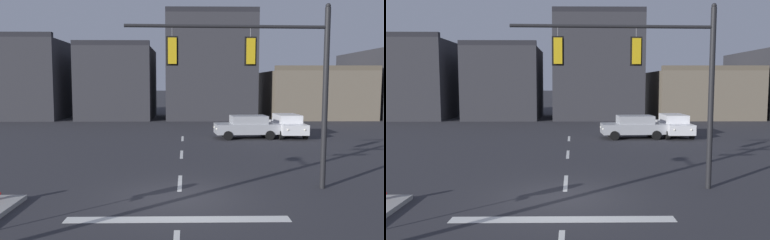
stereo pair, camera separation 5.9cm
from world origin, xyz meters
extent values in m
plane|color=#2B2B30|center=(0.00, 0.00, 0.00)|extent=(400.00, 400.00, 0.00)
cube|color=silver|center=(0.00, -2.00, 0.00)|extent=(6.40, 0.50, 0.01)
cube|color=silver|center=(0.00, 2.00, 0.00)|extent=(0.16, 2.40, 0.01)
cube|color=silver|center=(0.00, 8.00, 0.00)|extent=(0.16, 2.40, 0.01)
cube|color=silver|center=(0.00, 14.00, 0.00)|extent=(0.16, 2.40, 0.01)
cylinder|color=black|center=(5.27, 1.19, 3.27)|extent=(0.20, 0.20, 6.53)
cylinder|color=black|center=(1.69, 1.04, 5.84)|extent=(7.16, 0.42, 0.12)
sphere|color=black|center=(5.27, 1.19, 6.58)|extent=(0.18, 0.18, 0.18)
cylinder|color=#56565B|center=(2.52, 1.08, 5.60)|extent=(0.03, 0.03, 0.35)
cube|color=gold|center=(2.52, 1.08, 4.98)|extent=(0.31, 0.25, 0.90)
sphere|color=red|center=(2.51, 1.21, 5.26)|extent=(0.20, 0.20, 0.20)
sphere|color=#2D2314|center=(2.51, 1.21, 4.98)|extent=(0.20, 0.20, 0.20)
sphere|color=black|center=(2.51, 1.21, 4.69)|extent=(0.20, 0.20, 0.20)
cube|color=black|center=(2.52, 1.06, 4.98)|extent=(0.42, 0.05, 1.02)
cylinder|color=#56565B|center=(-0.24, 0.96, 5.60)|extent=(0.03, 0.03, 0.35)
cube|color=gold|center=(-0.24, 0.96, 4.98)|extent=(0.31, 0.25, 0.90)
sphere|color=red|center=(-0.24, 1.09, 5.26)|extent=(0.20, 0.20, 0.20)
sphere|color=#2D2314|center=(-0.24, 1.09, 4.98)|extent=(0.20, 0.20, 0.20)
sphere|color=black|center=(-0.24, 1.09, 4.69)|extent=(0.20, 0.20, 0.20)
cube|color=black|center=(-0.24, 0.94, 4.98)|extent=(0.42, 0.05, 1.02)
cube|color=silver|center=(7.63, 14.96, 0.70)|extent=(1.86, 4.42, 0.70)
cube|color=silver|center=(7.63, 15.11, 1.33)|extent=(1.63, 2.49, 0.56)
cube|color=#2D3842|center=(7.64, 14.34, 1.31)|extent=(1.52, 0.27, 0.47)
cube|color=#2D3842|center=(7.61, 16.28, 1.31)|extent=(1.52, 0.24, 0.46)
cylinder|color=black|center=(8.50, 13.52, 0.32)|extent=(0.23, 0.64, 0.64)
cylinder|color=black|center=(6.80, 13.49, 0.32)|extent=(0.23, 0.64, 0.64)
cylinder|color=black|center=(8.46, 16.42, 0.32)|extent=(0.23, 0.64, 0.64)
cylinder|color=black|center=(6.76, 16.40, 0.32)|extent=(0.23, 0.64, 0.64)
sphere|color=silver|center=(8.24, 12.78, 0.75)|extent=(0.16, 0.16, 0.16)
sphere|color=silver|center=(7.08, 12.77, 0.75)|extent=(0.16, 0.16, 0.16)
cube|color=maroon|center=(7.60, 17.14, 0.78)|extent=(1.37, 0.06, 0.12)
cube|color=#9EA0A5|center=(4.49, 14.10, 0.70)|extent=(4.51, 2.08, 0.70)
cube|color=#9EA0A5|center=(4.64, 14.11, 1.33)|extent=(2.56, 1.76, 0.56)
cube|color=#2D3842|center=(3.88, 14.06, 1.31)|extent=(0.34, 1.53, 0.47)
cube|color=#2D3842|center=(5.81, 14.19, 1.31)|extent=(0.31, 1.53, 0.46)
cylinder|color=black|center=(3.10, 13.16, 0.32)|extent=(0.65, 0.26, 0.64)
cylinder|color=black|center=(2.99, 14.85, 0.32)|extent=(0.65, 0.26, 0.64)
cylinder|color=black|center=(6.00, 13.35, 0.32)|extent=(0.65, 0.26, 0.64)
cylinder|color=black|center=(5.89, 15.04, 0.32)|extent=(0.65, 0.26, 0.64)
sphere|color=silver|center=(2.36, 13.38, 0.75)|extent=(0.16, 0.16, 0.16)
sphere|color=silver|center=(2.28, 14.53, 0.75)|extent=(0.16, 0.16, 0.16)
cube|color=maroon|center=(6.67, 14.24, 0.78)|extent=(0.13, 1.37, 0.12)
cube|color=#2D2D33|center=(-17.16, 30.36, 4.23)|extent=(8.13, 8.53, 8.46)
cube|color=black|center=(-17.16, 26.39, 8.71)|extent=(8.13, 0.60, 0.50)
cube|color=#2D2D33|center=(-7.30, 30.48, 3.83)|extent=(7.80, 8.77, 7.66)
cube|color=black|center=(-7.30, 26.39, 7.91)|extent=(7.80, 0.60, 0.50)
cube|color=#2D2D33|center=(2.90, 30.16, 5.47)|extent=(9.40, 8.14, 10.95)
cube|color=black|center=(2.90, 26.39, 11.20)|extent=(9.40, 0.60, 0.50)
cube|color=#665B4C|center=(14.73, 30.91, 2.59)|extent=(10.82, 9.63, 5.17)
cube|color=brown|center=(14.73, 26.39, 5.42)|extent=(10.82, 0.60, 0.50)
camera|label=1|loc=(0.23, -12.51, 3.84)|focal=35.73mm
camera|label=2|loc=(0.29, -12.52, 3.84)|focal=35.73mm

